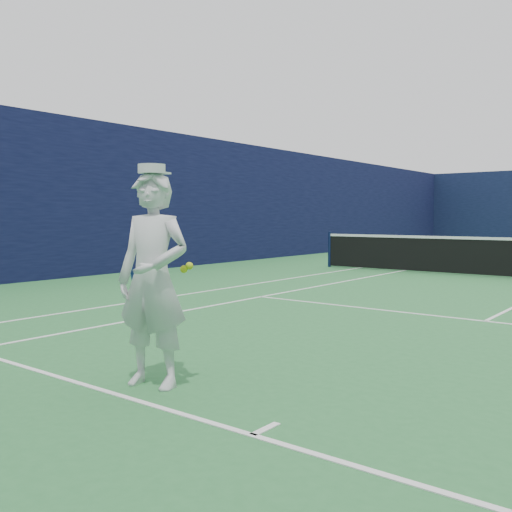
# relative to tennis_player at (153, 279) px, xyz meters

# --- Properties ---
(tennis_player) EXTENTS (0.87, 0.62, 1.99)m
(tennis_player) POSITION_rel_tennis_player_xyz_m (0.00, 0.00, 0.00)
(tennis_player) COLOR white
(tennis_player) RESTS_ON ground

